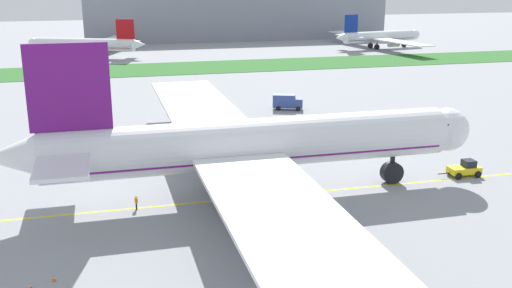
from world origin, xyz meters
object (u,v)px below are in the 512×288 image
airliner_foreground (246,145)px  parked_airliner_far_centre (378,37)px  pushback_tug (465,169)px  ground_crew_wingwalker_starboard (251,184)px  ground_crew_wingwalker_port (136,201)px  service_truck_fuel_bowser (287,102)px  service_truck_baggage_loader (63,105)px  ground_crew_marshaller_front (269,167)px  traffic_cone_near_nose (31,286)px  traffic_cone_starboard_wing (54,278)px  parked_airliner_far_left (87,45)px

airliner_foreground → parked_airliner_far_centre: (80.30, 132.50, -2.33)m
pushback_tug → ground_crew_wingwalker_starboard: 29.40m
ground_crew_wingwalker_port → ground_crew_wingwalker_starboard: ground_crew_wingwalker_port is taller
airliner_foreground → service_truck_fuel_bowser: bearing=67.0°
service_truck_baggage_loader → ground_crew_wingwalker_port: bearing=-78.8°
ground_crew_wingwalker_port → ground_crew_marshaller_front: size_ratio=0.94×
traffic_cone_near_nose → traffic_cone_starboard_wing: (1.87, 0.94, 0.00)m
ground_crew_wingwalker_starboard → service_truck_baggage_loader: 57.85m
traffic_cone_near_nose → pushback_tug: bearing=17.9°
service_truck_fuel_bowser → traffic_cone_starboard_wing: bearing=-123.5°
pushback_tug → parked_airliner_far_left: parked_airliner_far_left is taller
airliner_foreground → ground_crew_wingwalker_starboard: 5.79m
ground_crew_wingwalker_starboard → service_truck_baggage_loader: size_ratio=0.28×
pushback_tug → service_truck_fuel_bowser: 46.05m
ground_crew_wingwalker_port → parked_airliner_far_centre: (93.58, 133.43, 3.19)m
ground_crew_wingwalker_port → traffic_cone_starboard_wing: size_ratio=2.84×
ground_crew_wingwalker_starboard → traffic_cone_starboard_wing: 28.41m
pushback_tug → traffic_cone_starboard_wing: size_ratio=10.36×
traffic_cone_near_nose → service_truck_baggage_loader: size_ratio=0.10×
airliner_foreground → parked_airliner_far_centre: size_ratio=1.67×
traffic_cone_starboard_wing → parked_airliner_far_centre: size_ratio=0.01×
traffic_cone_starboard_wing → service_truck_baggage_loader: bearing=92.2°
pushback_tug → traffic_cone_starboard_wing: bearing=-162.4°
service_truck_fuel_bowser → parked_airliner_far_left: (-39.78, 88.53, 2.55)m
airliner_foreground → traffic_cone_starboard_wing: size_ratio=162.18×
parked_airliner_far_centre → ground_crew_wingwalker_port: bearing=-125.0°
traffic_cone_starboard_wing → parked_airliner_far_centre: 180.13m
ground_crew_wingwalker_port → service_truck_baggage_loader: 55.63m
pushback_tug → service_truck_fuel_bowser: service_truck_fuel_bowser is taller
airliner_foreground → ground_crew_marshaller_front: size_ratio=53.75×
ground_crew_wingwalker_port → service_truck_baggage_loader: size_ratio=0.28×
ground_crew_marshaller_front → ground_crew_wingwalker_starboard: (-3.95, -5.89, -0.07)m
ground_crew_wingwalker_starboard → ground_crew_wingwalker_port: bearing=-170.4°
ground_crew_wingwalker_starboard → service_truck_baggage_loader: bearing=115.6°
parked_airliner_far_centre → airliner_foreground: bearing=-121.2°
ground_crew_wingwalker_port → ground_crew_wingwalker_starboard: 14.38m
pushback_tug → parked_airliner_far_left: bearing=110.9°
ground_crew_wingwalker_port → parked_airliner_far_left: bearing=93.2°
service_truck_fuel_bowser → pushback_tug: bearing=-75.9°
ground_crew_marshaller_front → traffic_cone_starboard_wing: (-26.24, -23.49, -0.78)m
airliner_foreground → service_truck_fuel_bowser: 49.04m
traffic_cone_near_nose → traffic_cone_starboard_wing: size_ratio=1.00×
parked_airliner_far_centre → service_truck_baggage_loader: bearing=-142.9°
service_truck_fuel_bowser → ground_crew_wingwalker_port: bearing=-125.2°
service_truck_baggage_loader → parked_airliner_far_centre: bearing=37.1°
ground_crew_marshaller_front → traffic_cone_near_nose: ground_crew_marshaller_front is taller
parked_airliner_far_left → ground_crew_marshaller_front: bearing=-78.5°
ground_crew_wingwalker_port → pushback_tug: bearing=1.5°
airliner_foreground → service_truck_baggage_loader: bearing=114.2°
ground_crew_wingwalker_port → traffic_cone_near_nose: (-9.98, -16.14, -0.72)m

